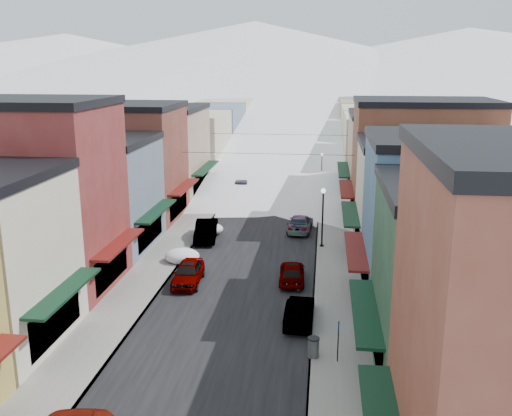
% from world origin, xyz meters
% --- Properties ---
extents(road, '(10.00, 160.00, 0.01)m').
position_xyz_m(road, '(0.00, 60.00, 0.01)').
color(road, black).
rests_on(road, ground).
extents(sidewalk_left, '(3.20, 160.00, 0.15)m').
position_xyz_m(sidewalk_left, '(-6.60, 60.00, 0.07)').
color(sidewalk_left, gray).
rests_on(sidewalk_left, ground).
extents(sidewalk_right, '(3.20, 160.00, 0.15)m').
position_xyz_m(sidewalk_right, '(6.60, 60.00, 0.07)').
color(sidewalk_right, gray).
rests_on(sidewalk_right, ground).
extents(curb_left, '(0.10, 160.00, 0.15)m').
position_xyz_m(curb_left, '(-5.05, 60.00, 0.07)').
color(curb_left, slate).
rests_on(curb_left, ground).
extents(curb_right, '(0.10, 160.00, 0.15)m').
position_xyz_m(curb_right, '(5.05, 60.00, 0.07)').
color(curb_right, slate).
rests_on(curb_right, ground).
extents(bldg_l_brick_near, '(12.30, 8.20, 12.50)m').
position_xyz_m(bldg_l_brick_near, '(-13.69, 20.50, 6.26)').
color(bldg_l_brick_near, maroon).
rests_on(bldg_l_brick_near, ground).
extents(bldg_l_grayblue, '(11.30, 9.20, 9.00)m').
position_xyz_m(bldg_l_grayblue, '(-13.19, 29.00, 4.51)').
color(bldg_l_grayblue, slate).
rests_on(bldg_l_grayblue, ground).
extents(bldg_l_brick_far, '(13.30, 9.20, 11.00)m').
position_xyz_m(bldg_l_brick_far, '(-14.19, 38.00, 5.51)').
color(bldg_l_brick_far, brown).
rests_on(bldg_l_brick_far, ground).
extents(bldg_l_tan, '(11.30, 11.20, 10.00)m').
position_xyz_m(bldg_l_tan, '(-13.19, 48.00, 5.01)').
color(bldg_l_tan, tan).
rests_on(bldg_l_tan, ground).
extents(bldg_r_green, '(11.30, 9.20, 9.50)m').
position_xyz_m(bldg_r_green, '(13.19, 12.00, 4.76)').
color(bldg_r_green, '#20432B').
rests_on(bldg_r_green, ground).
extents(bldg_r_blue, '(11.30, 9.20, 10.50)m').
position_xyz_m(bldg_r_blue, '(13.19, 21.00, 5.26)').
color(bldg_r_blue, '#3B6486').
rests_on(bldg_r_blue, ground).
extents(bldg_r_cream, '(12.30, 9.20, 9.00)m').
position_xyz_m(bldg_r_cream, '(13.69, 30.00, 4.51)').
color(bldg_r_cream, beige).
rests_on(bldg_r_cream, ground).
extents(bldg_r_brick_far, '(13.30, 9.20, 11.50)m').
position_xyz_m(bldg_r_brick_far, '(14.19, 39.00, 5.76)').
color(bldg_r_brick_far, brown).
rests_on(bldg_r_brick_far, ground).
extents(bldg_r_tan, '(11.30, 11.20, 9.50)m').
position_xyz_m(bldg_r_tan, '(13.19, 49.00, 4.76)').
color(bldg_r_tan, tan).
rests_on(bldg_r_tan, ground).
extents(distant_blocks, '(34.00, 55.00, 8.00)m').
position_xyz_m(distant_blocks, '(0.00, 83.00, 4.00)').
color(distant_blocks, gray).
rests_on(distant_blocks, ground).
extents(mountain_ridge, '(670.00, 340.00, 34.00)m').
position_xyz_m(mountain_ridge, '(-19.47, 277.18, 14.36)').
color(mountain_ridge, silver).
rests_on(mountain_ridge, ground).
extents(overhead_cables, '(16.40, 15.04, 0.04)m').
position_xyz_m(overhead_cables, '(0.00, 47.50, 6.20)').
color(overhead_cables, black).
rests_on(overhead_cables, ground).
extents(car_silver_sedan, '(2.02, 4.58, 1.53)m').
position_xyz_m(car_silver_sedan, '(-3.50, 22.17, 0.77)').
color(car_silver_sedan, '#9C9FA4').
rests_on(car_silver_sedan, ground).
extents(car_dark_hatch, '(2.29, 5.11, 1.63)m').
position_xyz_m(car_dark_hatch, '(-4.30, 32.00, 0.81)').
color(car_dark_hatch, black).
rests_on(car_dark_hatch, ground).
extents(car_silver_wagon, '(2.55, 5.55, 1.57)m').
position_xyz_m(car_silver_wagon, '(-3.80, 49.02, 0.79)').
color(car_silver_wagon, '#A4A7AD').
rests_on(car_silver_wagon, ground).
extents(car_green_sedan, '(1.66, 4.30, 1.40)m').
position_xyz_m(car_green_sedan, '(4.30, 17.01, 0.70)').
color(car_green_sedan, black).
rests_on(car_green_sedan, ground).
extents(car_gray_suv, '(1.91, 4.33, 1.45)m').
position_xyz_m(car_gray_suv, '(3.50, 23.29, 0.72)').
color(car_gray_suv, '#9D9FA6').
rests_on(car_gray_suv, ground).
extents(car_black_sedan, '(2.36, 5.14, 1.46)m').
position_xyz_m(car_black_sedan, '(3.50, 35.55, 0.73)').
color(car_black_sedan, black).
rests_on(car_black_sedan, ground).
extents(car_lane_silver, '(2.40, 5.09, 1.68)m').
position_xyz_m(car_lane_silver, '(-0.96, 56.98, 0.84)').
color(car_lane_silver, '#929399').
rests_on(car_lane_silver, ground).
extents(car_lane_white, '(2.37, 4.99, 1.37)m').
position_xyz_m(car_lane_white, '(2.19, 71.84, 0.69)').
color(car_lane_white, white).
rests_on(car_lane_white, ground).
extents(parking_sign, '(0.06, 0.30, 2.17)m').
position_xyz_m(parking_sign, '(6.41, 12.54, 1.42)').
color(parking_sign, black).
rests_on(parking_sign, sidewalk_right).
extents(trash_can, '(0.61, 0.61, 1.04)m').
position_xyz_m(trash_can, '(5.20, 12.88, 0.68)').
color(trash_can, '#5C5F62').
rests_on(trash_can, sidewalk_right).
extents(streetlamp_near, '(0.40, 0.40, 4.81)m').
position_xyz_m(streetlamp_near, '(5.47, 30.96, 3.18)').
color(streetlamp_near, black).
rests_on(streetlamp_near, sidewalk_right).
extents(streetlamp_far, '(0.32, 0.32, 3.86)m').
position_xyz_m(streetlamp_far, '(5.20, 55.00, 2.58)').
color(streetlamp_far, black).
rests_on(streetlamp_far, sidewalk_right).
extents(planter_far, '(0.51, 0.51, 0.65)m').
position_xyz_m(planter_far, '(7.80, 8.11, 0.48)').
color(planter_far, '#2F5426').
rests_on(planter_far, sidewalk_right).
extents(snow_pile_mid, '(2.61, 2.81, 1.11)m').
position_xyz_m(snow_pile_mid, '(-4.88, 26.18, 0.53)').
color(snow_pile_mid, white).
rests_on(snow_pile_mid, ground).
extents(snow_pile_far, '(2.38, 2.67, 1.01)m').
position_xyz_m(snow_pile_far, '(-4.28, 33.64, 0.48)').
color(snow_pile_far, white).
rests_on(snow_pile_far, ground).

